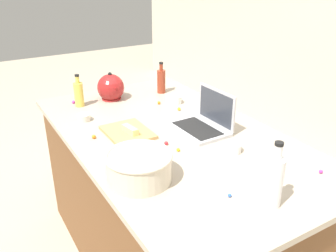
{
  "coord_description": "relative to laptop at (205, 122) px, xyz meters",
  "views": [
    {
      "loc": [
        1.5,
        -0.9,
        1.74
      ],
      "look_at": [
        0.0,
        0.0,
        0.95
      ],
      "focal_mm": 38.72,
      "sensor_mm": 36.0,
      "label": 1
    }
  ],
  "objects": [
    {
      "name": "candy_3",
      "position": [
        -0.2,
        -0.56,
        -0.04
      ],
      "size": [
        0.02,
        0.02,
        0.02
      ],
      "primitive_type": "sphere",
      "color": "orange",
      "rests_on": "island_counter"
    },
    {
      "name": "candy_6",
      "position": [
        -0.31,
        0.03,
        -0.04
      ],
      "size": [
        0.02,
        0.02,
        0.02
      ],
      "primitive_type": "sphere",
      "color": "yellow",
      "rests_on": "island_counter"
    },
    {
      "name": "bottle_soy",
      "position": [
        -0.66,
        0.11,
        0.04
      ],
      "size": [
        0.06,
        0.06,
        0.22
      ],
      "color": "maroon",
      "rests_on": "island_counter"
    },
    {
      "name": "ramekin_wide",
      "position": [
        -0.46,
        -0.53,
        -0.03
      ],
      "size": [
        0.08,
        0.08,
        0.04
      ],
      "primitive_type": "cylinder",
      "color": "beige",
      "rests_on": "island_counter"
    },
    {
      "name": "candy_5",
      "position": [
        0.56,
        -0.29,
        -0.04
      ],
      "size": [
        0.01,
        0.01,
        0.01
      ],
      "primitive_type": "sphere",
      "color": "blue",
      "rests_on": "island_counter"
    },
    {
      "name": "candy_7",
      "position": [
        -0.47,
        -0.02,
        -0.04
      ],
      "size": [
        0.02,
        0.02,
        0.02
      ],
      "primitive_type": "sphere",
      "color": "orange",
      "rests_on": "island_counter"
    },
    {
      "name": "butter_stick_left",
      "position": [
        -0.13,
        -0.39,
        -0.01
      ],
      "size": [
        0.11,
        0.05,
        0.04
      ],
      "primitive_type": "cube",
      "rotation": [
        0.0,
        0.0,
        0.14
      ],
      "color": "#F4E58C",
      "rests_on": "cutting_board"
    },
    {
      "name": "cutting_board",
      "position": [
        -0.17,
        -0.39,
        -0.04
      ],
      "size": [
        0.28,
        0.22,
        0.02
      ],
      "primitive_type": "cube",
      "color": "tan",
      "rests_on": "island_counter"
    },
    {
      "name": "bottle_oil",
      "position": [
        -0.7,
        -0.47,
        0.04
      ],
      "size": [
        0.06,
        0.06,
        0.21
      ],
      "color": "#DBC64C",
      "rests_on": "island_counter"
    },
    {
      "name": "candy_8",
      "position": [
        -0.76,
        -0.5,
        -0.04
      ],
      "size": [
        0.02,
        0.02,
        0.02
      ],
      "primitive_type": "sphere",
      "color": "#CC3399",
      "rests_on": "island_counter"
    },
    {
      "name": "candy_0",
      "position": [
        0.14,
        -0.26,
        -0.04
      ],
      "size": [
        0.02,
        0.02,
        0.02
      ],
      "primitive_type": "sphere",
      "color": "yellow",
      "rests_on": "island_counter"
    },
    {
      "name": "candy_2",
      "position": [
        -0.81,
        -0.2,
        -0.04
      ],
      "size": [
        0.02,
        0.02,
        0.02
      ],
      "primitive_type": "sphere",
      "color": "green",
      "rests_on": "island_counter"
    },
    {
      "name": "laptop",
      "position": [
        0.0,
        0.0,
        0.0
      ],
      "size": [
        0.31,
        0.24,
        0.22
      ],
      "color": "#B7B7BC",
      "rests_on": "island_counter"
    },
    {
      "name": "ramekin_medium",
      "position": [
        0.28,
        -0.04,
        -0.02
      ],
      "size": [
        0.09,
        0.09,
        0.05
      ],
      "primitive_type": "cylinder",
      "color": "white",
      "rests_on": "island_counter"
    },
    {
      "name": "ramekin_small",
      "position": [
        -0.43,
        0.07,
        -0.02
      ],
      "size": [
        0.1,
        0.1,
        0.05
      ],
      "primitive_type": "cylinder",
      "color": "white",
      "rests_on": "island_counter"
    },
    {
      "name": "kettle",
      "position": [
        -0.72,
        -0.25,
        0.03
      ],
      "size": [
        0.21,
        0.18,
        0.2
      ],
      "color": "maroon",
      "rests_on": "island_counter"
    },
    {
      "name": "candy_4",
      "position": [
        0.63,
        0.17,
        -0.04
      ],
      "size": [
        0.02,
        0.02,
        0.02
      ],
      "primitive_type": "sphere",
      "color": "#CC3399",
      "rests_on": "island_counter"
    },
    {
      "name": "island_counter",
      "position": [
        -0.05,
        -0.21,
        -0.5
      ],
      "size": [
        1.81,
        0.99,
        0.9
      ],
      "color": "brown",
      "rests_on": "ground"
    },
    {
      "name": "candy_1",
      "position": [
        0.05,
        -0.27,
        -0.04
      ],
      "size": [
        0.02,
        0.02,
        0.02
      ],
      "primitive_type": "sphere",
      "color": "red",
      "rests_on": "island_counter"
    },
    {
      "name": "mixing_bowl_large",
      "position": [
        0.27,
        -0.54,
        0.02
      ],
      "size": [
        0.28,
        0.28,
        0.12
      ],
      "color": "beige",
      "rests_on": "island_counter"
    },
    {
      "name": "bottle_vinegar",
      "position": [
        0.68,
        -0.18,
        0.06
      ],
      "size": [
        0.07,
        0.07,
        0.27
      ],
      "color": "white",
      "rests_on": "island_counter"
    }
  ]
}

